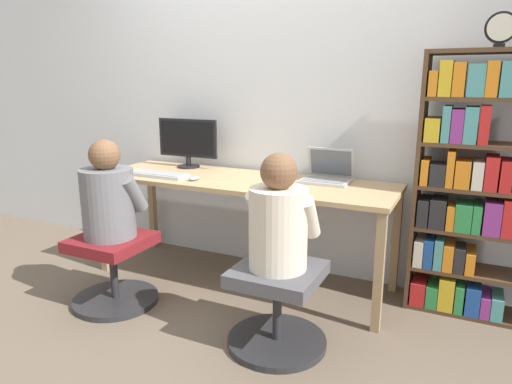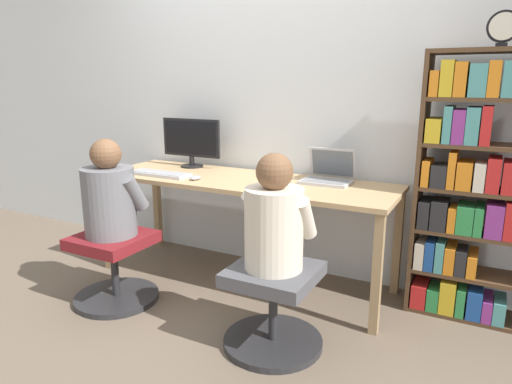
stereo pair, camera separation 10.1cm
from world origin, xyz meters
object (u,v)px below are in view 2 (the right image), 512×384
Objects in this scene: laptop at (328,176)px; person_at_laptop at (274,220)px; office_chair_right at (273,304)px; person_at_monitor at (109,195)px; desktop_monitor at (191,141)px; keyboard at (160,174)px; office_chair_left at (114,266)px; bookshelf at (476,193)px; desk_clock at (503,27)px.

person_at_laptop is at bearing -90.10° from laptop.
person_at_monitor is at bearing 179.99° from office_chair_right.
desktop_monitor is 1.62× the size of laptop.
keyboard is 0.76× the size of person_at_laptop.
person_at_laptop is at bearing -23.12° from keyboard.
person_at_laptop is at bearing 0.20° from person_at_monitor.
office_chair_left is 1.00× the size of office_chair_right.
desktop_monitor is 0.33× the size of bookshelf.
office_chair_left is 0.46m from person_at_monitor.
bookshelf is at bearing 9.69° from keyboard.
desk_clock is (0.92, 0.77, 1.41)m from office_chair_right.
desktop_monitor is 1.11m from office_chair_left.
office_chair_right is at bearing -136.79° from bookshelf.
person_at_laptop is at bearing 0.42° from office_chair_left.
laptop reaches higher than keyboard.
bookshelf is at bearing -0.99° from desktop_monitor.
office_chair_left and office_chair_right have the same top height.
office_chair_left is at bearing -159.27° from desk_clock.
person_at_monitor is at bearing -159.37° from desk_clock.
office_chair_right is 0.34× the size of bookshelf.
office_chair_left is at bearing -179.58° from person_at_laptop.
office_chair_left is 2.60m from desk_clock.
keyboard is (-1.12, -0.33, -0.03)m from laptop.
office_chair_left is 0.89× the size of person_at_laptop.
desktop_monitor is 2.83× the size of desk_clock.
person_at_laptop is (-0.00, 0.00, 0.46)m from office_chair_right.
office_chair_left is 2.98× the size of desk_clock.
desktop_monitor is 1.57m from office_chair_right.
bookshelf reaches higher than office_chair_right.
desktop_monitor reaches higher than laptop.
person_at_monitor is 2.38m from desk_clock.
person_at_laptop is 1.53m from desk_clock.
person_at_monitor is 0.39× the size of bookshelf.
desktop_monitor is at bearing 179.01° from bookshelf.
desk_clock reaches higher than person_at_laptop.
keyboard is 0.75× the size of person_at_monitor.
person_at_monitor is (-1.12, 0.00, 0.46)m from office_chair_right.
laptop is at bearing 16.42° from keyboard.
bookshelf is at bearing 43.21° from office_chair_right.
laptop is 0.69× the size of keyboard.
office_chair_left is at bearing -90.50° from desktop_monitor.
office_chair_right is 0.89× the size of person_at_laptop.
person_at_monitor is at bearing 90.00° from office_chair_left.
desktop_monitor is 0.89m from person_at_monitor.
desk_clock is at bearing -2.92° from laptop.
keyboard is 0.71m from office_chair_left.
person_at_monitor reaches higher than office_chair_right.
desktop_monitor is 2.16m from desk_clock.
keyboard reaches higher than office_chair_left.
office_chair_right is at bearing -90.10° from laptop.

